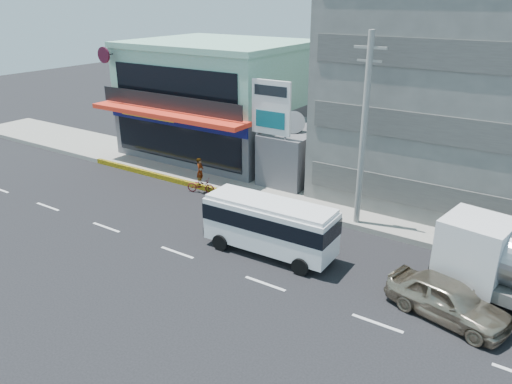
{
  "coord_description": "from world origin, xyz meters",
  "views": [
    {
      "loc": [
        14.79,
        -15.49,
        11.5
      ],
      "look_at": [
        1.87,
        4.01,
        2.2
      ],
      "focal_mm": 35.0,
      "sensor_mm": 36.0,
      "label": 1
    }
  ],
  "objects_px": {
    "shop_building": "(219,102)",
    "utility_pole_near": "(364,132)",
    "minibus": "(270,223)",
    "satellite_dish": "(293,131)",
    "motorcycle_rider": "(201,181)",
    "billboard": "(271,114)",
    "sedan": "(447,299)",
    "concrete_building": "(486,81)"
  },
  "relations": [
    {
      "from": "motorcycle_rider",
      "to": "billboard",
      "type": "bearing_deg",
      "value": 35.86
    },
    {
      "from": "shop_building",
      "to": "satellite_dish",
      "type": "height_order",
      "value": "shop_building"
    },
    {
      "from": "utility_pole_near",
      "to": "motorcycle_rider",
      "type": "height_order",
      "value": "utility_pole_near"
    },
    {
      "from": "motorcycle_rider",
      "to": "minibus",
      "type": "bearing_deg",
      "value": -28.94
    },
    {
      "from": "shop_building",
      "to": "concrete_building",
      "type": "xyz_separation_m",
      "value": [
        18.0,
        1.05,
        3.0
      ]
    },
    {
      "from": "minibus",
      "to": "sedan",
      "type": "distance_m",
      "value": 8.36
    },
    {
      "from": "sedan",
      "to": "motorcycle_rider",
      "type": "xyz_separation_m",
      "value": [
        -16.0,
        4.85,
        -0.05
      ]
    },
    {
      "from": "concrete_building",
      "to": "billboard",
      "type": "height_order",
      "value": "concrete_building"
    },
    {
      "from": "billboard",
      "to": "minibus",
      "type": "bearing_deg",
      "value": -58.23
    },
    {
      "from": "concrete_building",
      "to": "satellite_dish",
      "type": "bearing_deg",
      "value": -158.2
    },
    {
      "from": "concrete_building",
      "to": "utility_pole_near",
      "type": "height_order",
      "value": "concrete_building"
    },
    {
      "from": "sedan",
      "to": "billboard",
      "type": "bearing_deg",
      "value": 73.17
    },
    {
      "from": "shop_building",
      "to": "motorcycle_rider",
      "type": "relative_size",
      "value": 5.53
    },
    {
      "from": "satellite_dish",
      "to": "motorcycle_rider",
      "type": "xyz_separation_m",
      "value": [
        -4.0,
        -4.33,
        -2.84
      ]
    },
    {
      "from": "concrete_building",
      "to": "motorcycle_rider",
      "type": "distance_m",
      "value": 17.45
    },
    {
      "from": "concrete_building",
      "to": "minibus",
      "type": "bearing_deg",
      "value": -116.57
    },
    {
      "from": "satellite_dish",
      "to": "concrete_building",
      "type": "bearing_deg",
      "value": 21.8
    },
    {
      "from": "utility_pole_near",
      "to": "sedan",
      "type": "relative_size",
      "value": 2.15
    },
    {
      "from": "shop_building",
      "to": "satellite_dish",
      "type": "relative_size",
      "value": 8.27
    },
    {
      "from": "shop_building",
      "to": "satellite_dish",
      "type": "bearing_deg",
      "value": -20.21
    },
    {
      "from": "concrete_building",
      "to": "satellite_dish",
      "type": "xyz_separation_m",
      "value": [
        -10.0,
        -4.0,
        -3.42
      ]
    },
    {
      "from": "minibus",
      "to": "sedan",
      "type": "bearing_deg",
      "value": -4.11
    },
    {
      "from": "utility_pole_near",
      "to": "satellite_dish",
      "type": "bearing_deg",
      "value": 149.04
    },
    {
      "from": "minibus",
      "to": "motorcycle_rider",
      "type": "relative_size",
      "value": 2.85
    },
    {
      "from": "satellite_dish",
      "to": "minibus",
      "type": "xyz_separation_m",
      "value": [
        3.7,
        -8.59,
        -1.99
      ]
    },
    {
      "from": "satellite_dish",
      "to": "billboard",
      "type": "height_order",
      "value": "billboard"
    },
    {
      "from": "utility_pole_near",
      "to": "minibus",
      "type": "bearing_deg",
      "value": -114.72
    },
    {
      "from": "utility_pole_near",
      "to": "sedan",
      "type": "distance_m",
      "value": 9.28
    },
    {
      "from": "satellite_dish",
      "to": "minibus",
      "type": "bearing_deg",
      "value": -66.67
    },
    {
      "from": "utility_pole_near",
      "to": "minibus",
      "type": "distance_m",
      "value": 6.55
    },
    {
      "from": "shop_building",
      "to": "sedan",
      "type": "xyz_separation_m",
      "value": [
        20.0,
        -12.13,
        -3.2
      ]
    },
    {
      "from": "motorcycle_rider",
      "to": "satellite_dish",
      "type": "bearing_deg",
      "value": 47.27
    },
    {
      "from": "concrete_building",
      "to": "minibus",
      "type": "xyz_separation_m",
      "value": [
        -6.3,
        -12.59,
        -5.42
      ]
    },
    {
      "from": "shop_building",
      "to": "utility_pole_near",
      "type": "xyz_separation_m",
      "value": [
        14.0,
        -6.55,
        1.15
      ]
    },
    {
      "from": "billboard",
      "to": "motorcycle_rider",
      "type": "distance_m",
      "value": 6.02
    },
    {
      "from": "shop_building",
      "to": "motorcycle_rider",
      "type": "xyz_separation_m",
      "value": [
        4.0,
        -7.27,
        -3.26
      ]
    },
    {
      "from": "concrete_building",
      "to": "satellite_dish",
      "type": "height_order",
      "value": "concrete_building"
    },
    {
      "from": "utility_pole_near",
      "to": "minibus",
      "type": "relative_size",
      "value": 1.57
    },
    {
      "from": "satellite_dish",
      "to": "billboard",
      "type": "distance_m",
      "value": 2.31
    },
    {
      "from": "billboard",
      "to": "minibus",
      "type": "distance_m",
      "value": 8.66
    },
    {
      "from": "satellite_dish",
      "to": "billboard",
      "type": "xyz_separation_m",
      "value": [
        -0.5,
        -1.8,
        1.35
      ]
    },
    {
      "from": "billboard",
      "to": "utility_pole_near",
      "type": "relative_size",
      "value": 0.69
    }
  ]
}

